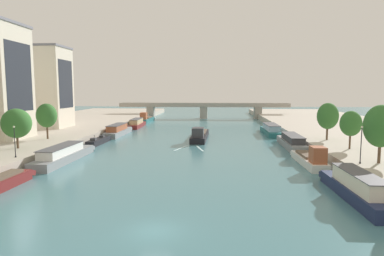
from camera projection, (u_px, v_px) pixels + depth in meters
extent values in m
plane|color=#42757F|center=(155.00, 231.00, 25.99)|extent=(400.00, 400.00, 0.00)
cube|color=#B7AD9E|center=(40.00, 131.00, 83.11)|extent=(36.00, 170.00, 1.84)
cube|color=#B7AD9E|center=(363.00, 133.00, 77.69)|extent=(36.00, 170.00, 1.84)
cube|color=black|center=(200.00, 136.00, 75.45)|extent=(3.59, 16.76, 1.15)
cube|color=black|center=(203.00, 131.00, 84.03)|extent=(2.97, 1.33, 0.94)
cube|color=black|center=(200.00, 134.00, 75.38)|extent=(3.65, 16.76, 0.06)
cube|color=#38383D|center=(198.00, 132.00, 69.67)|extent=(2.42, 3.40, 1.94)
cube|color=black|center=(199.00, 130.00, 71.29)|extent=(1.85, 0.09, 0.54)
cube|color=brown|center=(201.00, 132.00, 77.01)|extent=(2.67, 8.74, 0.36)
cylinder|color=#232328|center=(200.00, 134.00, 70.33)|extent=(0.07, 0.07, 1.10)
cube|color=silver|center=(200.00, 148.00, 62.90)|extent=(1.83, 5.90, 0.03)
cube|color=silver|center=(181.00, 148.00, 63.26)|extent=(2.17, 5.82, 0.03)
cube|color=maroon|center=(26.00, 172.00, 41.70)|extent=(1.86, 1.27, 0.95)
cube|color=brown|center=(4.00, 176.00, 37.34)|extent=(1.59, 5.18, 0.36)
cube|color=gray|center=(64.00, 157.00, 51.69)|extent=(3.33, 16.04, 1.17)
cube|color=gray|center=(86.00, 147.00, 59.94)|extent=(2.93, 1.29, 0.95)
cube|color=gray|center=(64.00, 153.00, 51.62)|extent=(3.39, 16.04, 0.06)
cube|color=white|center=(61.00, 150.00, 50.76)|extent=(2.68, 10.27, 1.21)
cube|color=#4C4C51|center=(61.00, 146.00, 50.69)|extent=(2.87, 10.58, 0.08)
cylinder|color=#232328|center=(51.00, 156.00, 46.77)|extent=(0.07, 0.07, 1.10)
cube|color=black|center=(98.00, 141.00, 68.14)|extent=(1.97, 9.22, 1.05)
cube|color=black|center=(107.00, 138.00, 73.02)|extent=(1.72, 1.26, 0.89)
cube|color=black|center=(98.00, 139.00, 68.08)|extent=(2.01, 9.22, 0.06)
cube|color=#38383D|center=(102.00, 136.00, 70.06)|extent=(0.91, 0.92, 0.40)
cube|color=#38383D|center=(93.00, 139.00, 65.50)|extent=(1.01, 1.12, 0.48)
cylinder|color=#232328|center=(94.00, 138.00, 65.26)|extent=(0.07, 0.07, 1.10)
cube|color=gray|center=(118.00, 133.00, 81.66)|extent=(3.08, 14.78, 1.22)
cube|color=gray|center=(126.00, 128.00, 89.32)|extent=(2.88, 1.26, 0.98)
cube|color=gray|center=(118.00, 130.00, 81.59)|extent=(3.14, 14.78, 0.06)
cube|color=#9E5133|center=(117.00, 127.00, 80.78)|extent=(2.51, 9.46, 1.35)
cube|color=#4C4C51|center=(117.00, 124.00, 80.70)|extent=(2.70, 9.75, 0.08)
cylinder|color=#232328|center=(114.00, 130.00, 77.10)|extent=(0.07, 0.07, 1.10)
cube|color=maroon|center=(137.00, 125.00, 99.46)|extent=(3.29, 14.27, 1.01)
cube|color=maroon|center=(142.00, 123.00, 106.83)|extent=(2.67, 1.31, 0.87)
cube|color=maroon|center=(137.00, 124.00, 99.40)|extent=(3.34, 14.27, 0.06)
cube|color=tan|center=(137.00, 121.00, 98.61)|extent=(2.60, 9.15, 1.40)
cube|color=#4C4C51|center=(136.00, 119.00, 98.53)|extent=(2.78, 9.43, 0.08)
cylinder|color=#232328|center=(136.00, 123.00, 95.10)|extent=(0.07, 0.07, 1.10)
cube|color=#23666B|center=(147.00, 120.00, 115.23)|extent=(2.93, 12.88, 1.29)
cube|color=#23666B|center=(151.00, 118.00, 121.90)|extent=(2.54, 1.32, 1.01)
cube|color=#23666B|center=(147.00, 118.00, 115.15)|extent=(2.98, 12.88, 0.06)
cube|color=#9E5133|center=(144.00, 116.00, 110.71)|extent=(2.04, 2.61, 2.23)
cube|color=black|center=(145.00, 115.00, 111.95)|extent=(1.58, 0.07, 0.62)
cube|color=brown|center=(148.00, 117.00, 116.40)|extent=(2.21, 6.71, 0.36)
cylinder|color=#232328|center=(145.00, 117.00, 111.24)|extent=(0.07, 0.07, 1.10)
cube|color=#1E284C|center=(356.00, 193.00, 33.60)|extent=(2.75, 13.65, 1.24)
cube|color=#1E284C|center=(330.00, 174.00, 40.69)|extent=(2.45, 1.29, 0.99)
cube|color=#1E284C|center=(356.00, 187.00, 33.53)|extent=(2.80, 13.65, 0.06)
cube|color=beige|center=(359.00, 181.00, 32.77)|extent=(2.22, 8.74, 1.50)
cube|color=#4C4C51|center=(360.00, 173.00, 32.68)|extent=(2.38, 9.01, 0.08)
cylinder|color=#232328|center=(381.00, 194.00, 29.39)|extent=(0.07, 0.07, 1.10)
cube|color=silver|center=(309.00, 161.00, 49.23)|extent=(2.68, 11.37, 1.04)
cube|color=silver|center=(298.00, 153.00, 55.18)|extent=(2.37, 1.27, 0.88)
cube|color=silver|center=(309.00, 157.00, 49.17)|extent=(2.73, 11.37, 0.06)
cube|color=#9E5133|center=(318.00, 155.00, 45.22)|extent=(1.90, 2.30, 2.21)
cube|color=black|center=(315.00, 151.00, 46.31)|extent=(1.48, 0.06, 0.62)
cube|color=brown|center=(307.00, 155.00, 50.27)|extent=(2.04, 5.92, 0.36)
cylinder|color=#232328|center=(319.00, 158.00, 45.71)|extent=(0.07, 0.07, 1.10)
cube|color=gray|center=(292.00, 144.00, 63.99)|extent=(3.14, 15.41, 1.28)
cube|color=gray|center=(284.00, 138.00, 71.93)|extent=(2.83, 1.30, 1.01)
cube|color=gray|center=(292.00, 141.00, 63.91)|extent=(3.20, 15.41, 0.06)
cube|color=#38383D|center=(293.00, 138.00, 63.08)|extent=(2.54, 9.87, 1.15)
cube|color=#4C4C51|center=(293.00, 135.00, 63.02)|extent=(2.72, 10.17, 0.08)
cylinder|color=#232328|center=(300.00, 141.00, 59.24)|extent=(0.07, 0.07, 1.10)
cube|color=#23666B|center=(271.00, 132.00, 83.52)|extent=(3.33, 15.79, 1.13)
cube|color=#23666B|center=(266.00, 128.00, 91.67)|extent=(3.11, 1.25, 0.93)
cube|color=#23666B|center=(271.00, 129.00, 83.45)|extent=(3.40, 15.79, 0.06)
cube|color=#9EBCD6|center=(271.00, 127.00, 82.59)|extent=(2.72, 10.11, 1.32)
cube|color=#4C4C51|center=(271.00, 124.00, 82.51)|extent=(2.92, 10.41, 0.08)
cylinder|color=#232328|center=(276.00, 129.00, 78.66)|extent=(0.07, 0.07, 1.10)
cylinder|color=brown|center=(17.00, 140.00, 52.31)|extent=(0.35, 0.35, 2.66)
ellipsoid|color=#336B2D|center=(16.00, 123.00, 52.02)|extent=(4.44, 4.44, 4.59)
cylinder|color=brown|center=(47.00, 130.00, 62.42)|extent=(0.34, 0.34, 3.17)
ellipsoid|color=#336B2D|center=(47.00, 115.00, 62.10)|extent=(3.71, 3.71, 4.44)
cylinder|color=brown|center=(379.00, 150.00, 41.62)|extent=(0.36, 0.36, 3.20)
ellipsoid|color=#336B2D|center=(381.00, 126.00, 41.28)|extent=(4.10, 4.10, 5.28)
cylinder|color=brown|center=(350.00, 140.00, 51.71)|extent=(0.28, 0.28, 2.90)
ellipsoid|color=#336B2D|center=(351.00, 123.00, 51.42)|extent=(3.23, 3.23, 3.90)
cylinder|color=brown|center=(327.00, 132.00, 61.23)|extent=(0.35, 0.35, 3.07)
ellipsoid|color=#336B2D|center=(328.00, 116.00, 60.91)|extent=(3.79, 3.79, 4.78)
cylinder|color=black|center=(15.00, 143.00, 45.17)|extent=(0.11, 0.11, 4.02)
sphere|color=#EAE5C6|center=(14.00, 127.00, 44.93)|extent=(0.28, 0.28, 0.28)
cylinder|color=black|center=(16.00, 157.00, 45.39)|extent=(0.22, 0.22, 0.20)
cylinder|color=black|center=(361.00, 146.00, 41.35)|extent=(0.11, 0.11, 4.40)
sphere|color=#EAE5C6|center=(362.00, 127.00, 41.09)|extent=(0.28, 0.28, 0.28)
cylinder|color=black|center=(360.00, 163.00, 41.59)|extent=(0.22, 0.22, 0.20)
cube|color=#232833|center=(20.00, 77.00, 61.02)|extent=(0.04, 8.11, 12.47)
cube|color=beige|center=(41.00, 88.00, 81.49)|extent=(12.60, 9.15, 19.11)
cube|color=slate|center=(39.00, 47.00, 80.39)|extent=(12.98, 9.43, 0.50)
cube|color=#232833|center=(66.00, 84.00, 80.95)|extent=(0.04, 7.32, 11.47)
cube|color=#9E998E|center=(204.00, 106.00, 129.99)|extent=(65.61, 4.40, 0.60)
cube|color=#9E998E|center=(204.00, 104.00, 127.92)|extent=(65.61, 0.30, 0.90)
cube|color=#9E998E|center=(204.00, 104.00, 131.89)|extent=(65.61, 0.30, 0.90)
cube|color=#9E998E|center=(151.00, 112.00, 131.73)|extent=(2.80, 3.60, 4.46)
cube|color=#9E998E|center=(204.00, 113.00, 130.27)|extent=(2.80, 3.60, 4.46)
cube|color=#9E998E|center=(258.00, 113.00, 128.82)|extent=(2.80, 3.60, 4.46)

